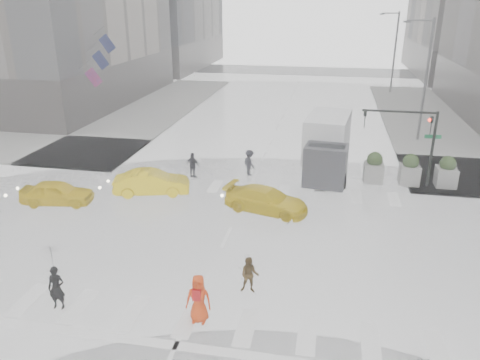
% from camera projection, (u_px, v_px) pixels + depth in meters
% --- Properties ---
extents(ground, '(120.00, 120.00, 0.00)m').
position_uv_depth(ground, '(226.00, 237.00, 21.31)').
color(ground, black).
rests_on(ground, ground).
extents(sidewalk_nw, '(35.00, 35.00, 0.15)m').
position_uv_depth(sidewalk_nw, '(52.00, 123.00, 40.78)').
color(sidewalk_nw, slate).
rests_on(sidewalk_nw, ground).
extents(road_markings, '(18.00, 48.00, 0.01)m').
position_uv_depth(road_markings, '(226.00, 237.00, 21.31)').
color(road_markings, silver).
rests_on(road_markings, ground).
extents(traffic_signal_pole, '(4.45, 0.42, 4.50)m').
position_uv_depth(traffic_signal_pole, '(416.00, 133.00, 25.89)').
color(traffic_signal_pole, black).
rests_on(traffic_signal_pole, ground).
extents(street_lamp_near, '(2.15, 0.22, 9.00)m').
position_uv_depth(street_lamp_near, '(424.00, 76.00, 34.10)').
color(street_lamp_near, '#59595B').
rests_on(street_lamp_near, ground).
extents(street_lamp_far, '(2.15, 0.22, 9.00)m').
position_uv_depth(street_lamp_far, '(394.00, 50.00, 52.42)').
color(street_lamp_far, '#59595B').
rests_on(street_lamp_far, ground).
extents(planter_west, '(1.10, 1.10, 1.80)m').
position_uv_depth(planter_west, '(374.00, 168.00, 27.23)').
color(planter_west, slate).
rests_on(planter_west, ground).
extents(planter_mid, '(1.10, 1.10, 1.80)m').
position_uv_depth(planter_mid, '(410.00, 170.00, 26.88)').
color(planter_mid, slate).
rests_on(planter_mid, ground).
extents(planter_east, '(1.10, 1.10, 1.80)m').
position_uv_depth(planter_east, '(447.00, 172.00, 26.52)').
color(planter_east, slate).
rests_on(planter_east, ground).
extents(flag_cluster, '(2.87, 3.06, 4.69)m').
position_uv_depth(flag_cluster, '(97.00, 58.00, 38.91)').
color(flag_cluster, '#59595B').
rests_on(flag_cluster, ground).
extents(pedestrian_black, '(1.08, 1.10, 2.43)m').
position_uv_depth(pedestrian_black, '(53.00, 267.00, 15.86)').
color(pedestrian_black, black).
rests_on(pedestrian_black, ground).
extents(pedestrian_brown, '(0.72, 0.57, 1.43)m').
position_uv_depth(pedestrian_brown, '(250.00, 275.00, 17.08)').
color(pedestrian_brown, '#443318').
rests_on(pedestrian_brown, ground).
extents(pedestrian_orange, '(0.87, 0.59, 1.74)m').
position_uv_depth(pedestrian_orange, '(199.00, 299.00, 15.47)').
color(pedestrian_orange, '#C0350D').
rests_on(pedestrian_orange, ground).
extents(pedestrian_far_a, '(1.06, 0.84, 1.57)m').
position_uv_depth(pedestrian_far_a, '(193.00, 165.00, 28.26)').
color(pedestrian_far_a, black).
rests_on(pedestrian_far_a, ground).
extents(pedestrian_far_b, '(1.12, 1.17, 1.61)m').
position_uv_depth(pedestrian_far_b, '(249.00, 163.00, 28.64)').
color(pedestrian_far_b, black).
rests_on(pedestrian_far_b, ground).
extents(taxi_front, '(3.92, 2.07, 1.27)m').
position_uv_depth(taxi_front, '(57.00, 193.00, 24.62)').
color(taxi_front, '#D6B60B').
rests_on(taxi_front, ground).
extents(taxi_mid, '(4.35, 2.46, 1.36)m').
position_uv_depth(taxi_mid, '(152.00, 183.00, 25.87)').
color(taxi_mid, '#D6B60B').
rests_on(taxi_mid, ground).
extents(taxi_rear, '(4.13, 2.62, 1.25)m').
position_uv_depth(taxi_rear, '(266.00, 200.00, 23.74)').
color(taxi_rear, '#D6B60B').
rests_on(taxi_rear, ground).
extents(box_truck, '(2.45, 6.53, 3.47)m').
position_uv_depth(box_truck, '(327.00, 144.00, 28.70)').
color(box_truck, '#BBBBBD').
rests_on(box_truck, ground).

